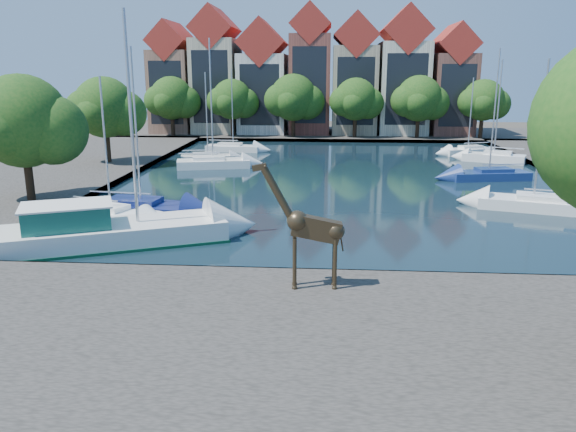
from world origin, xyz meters
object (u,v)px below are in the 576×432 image
giraffe_statue (309,228)px  motorsailer (103,229)px  sailboat_left_a (111,213)px  sailboat_right_a (533,201)px

giraffe_statue → motorsailer: (-10.80, 6.01, -1.97)m
sailboat_left_a → giraffe_statue: bearing=-41.0°
giraffe_statue → motorsailer: motorsailer is taller
motorsailer → sailboat_right_a: size_ratio=1.26×
giraffe_statue → motorsailer: size_ratio=0.42×
giraffe_statue → sailboat_right_a: 21.02m
motorsailer → sailboat_right_a: motorsailer is taller
sailboat_right_a → motorsailer: bearing=-159.0°
motorsailer → sailboat_left_a: size_ratio=1.41×
sailboat_left_a → sailboat_right_a: size_ratio=0.89×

